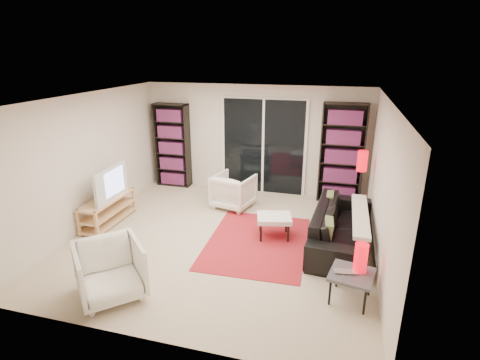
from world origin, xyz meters
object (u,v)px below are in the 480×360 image
bookshelf_left (172,145)px  side_table (352,276)px  ottoman (274,219)px  sofa (342,226)px  bookshelf_right (342,154)px  floor_lamp (361,168)px  armchair_back (234,191)px  tv_stand (108,210)px  armchair_front (110,271)px

bookshelf_left → side_table: 5.40m
ottoman → bookshelf_left: bearing=144.2°
side_table → bookshelf_left: bearing=139.5°
sofa → ottoman: bearing=97.3°
bookshelf_right → sofa: (0.09, -1.97, -0.72)m
sofa → ottoman: sofa is taller
floor_lamp → armchair_back: bearing=178.5°
armchair_back → side_table: size_ratio=1.22×
bookshelf_left → ottoman: size_ratio=2.90×
bookshelf_right → floor_lamp: 1.05m
tv_stand → ottoman: size_ratio=1.94×
side_table → floor_lamp: floor_lamp is taller
armchair_back → sofa: bearing=167.5°
sofa → armchair_front: bearing=132.0°
armchair_back → armchair_front: bearing=90.8°
bookshelf_right → armchair_front: size_ratio=2.53×
bookshelf_left → sofa: bearing=-26.5°
sofa → side_table: 1.53m
bookshelf_right → armchair_front: (-2.81, -4.22, -0.67)m
tv_stand → armchair_front: 2.37m
bookshelf_left → armchair_front: size_ratio=2.35×
floor_lamp → side_table: bearing=-93.0°
bookshelf_left → ottoman: bookshelf_left is taller
armchair_front → side_table: bearing=-30.7°
floor_lamp → ottoman: bearing=-143.3°
armchair_front → bookshelf_right: bearing=12.1°
bookshelf_right → side_table: bookshelf_right is taller
side_table → floor_lamp: 2.60m
floor_lamp → armchair_front: bearing=-134.4°
bookshelf_right → tv_stand: bearing=-151.3°
armchair_back → ottoman: (1.05, -1.11, -0.00)m
sofa → tv_stand: bearing=98.3°
bookshelf_left → tv_stand: bookshelf_left is taller
bookshelf_right → sofa: bearing=-87.3°
bookshelf_right → ottoman: bearing=-117.1°
sofa → armchair_front: armchair_front is taller
bookshelf_left → ottoman: bearing=-35.8°
bookshelf_left → armchair_front: bookshelf_left is taller
tv_stand → armchair_front: size_ratio=1.58×
armchair_back → side_table: armchair_back is taller
bookshelf_left → tv_stand: bearing=-97.5°
tv_stand → armchair_front: (1.34, -1.95, 0.11)m
bookshelf_left → armchair_front: (1.04, -4.22, -0.60)m
floor_lamp → sofa: bearing=-105.3°
tv_stand → ottoman: tv_stand is taller
bookshelf_left → side_table: bearing=-40.5°
tv_stand → ottoman: 3.12m
sofa → armchair_front: 3.68m
ottoman → side_table: (1.27, -1.46, 0.01)m
bookshelf_left → armchair_back: 2.08m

